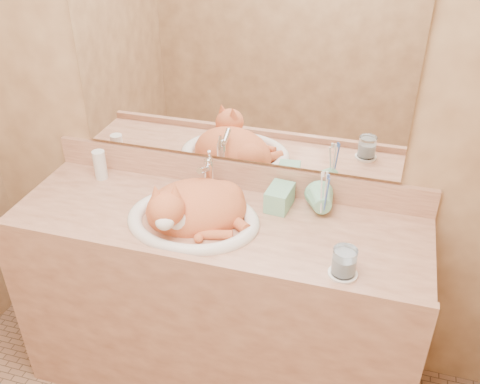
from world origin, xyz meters
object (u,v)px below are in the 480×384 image
(soap_dispenser, at_px, (274,194))
(toothbrush_cup, at_px, (323,208))
(vanity_counter, at_px, (218,304))
(sink_basin, at_px, (192,204))
(water_glass, at_px, (344,262))
(cat, at_px, (193,206))

(soap_dispenser, relative_size, toothbrush_cup, 1.74)
(vanity_counter, height_order, toothbrush_cup, toothbrush_cup)
(vanity_counter, relative_size, sink_basin, 3.21)
(toothbrush_cup, bearing_deg, water_glass, -68.52)
(sink_basin, distance_m, soap_dispenser, 0.31)
(cat, xyz_separation_m, water_glass, (0.58, -0.16, -0.00))
(sink_basin, distance_m, toothbrush_cup, 0.49)
(cat, relative_size, soap_dispenser, 1.97)
(sink_basin, height_order, soap_dispenser, soap_dispenser)
(sink_basin, relative_size, toothbrush_cup, 4.40)
(sink_basin, relative_size, cat, 1.28)
(cat, relative_size, water_glass, 4.10)
(toothbrush_cup, height_order, water_glass, same)
(sink_basin, bearing_deg, soap_dispenser, 33.40)
(vanity_counter, xyz_separation_m, water_glass, (0.50, -0.17, 0.48))
(sink_basin, height_order, cat, cat)
(water_glass, bearing_deg, vanity_counter, 161.58)
(cat, bearing_deg, water_glass, -39.20)
(vanity_counter, bearing_deg, soap_dispenser, 26.76)
(vanity_counter, height_order, sink_basin, sink_basin)
(vanity_counter, distance_m, sink_basin, 0.51)
(vanity_counter, height_order, water_glass, water_glass)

